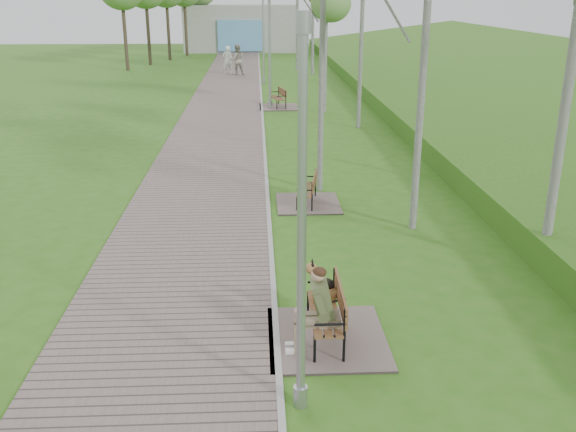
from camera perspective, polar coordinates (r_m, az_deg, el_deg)
name	(u,v)px	position (r m, az deg, el deg)	size (l,w,h in m)	color
ground	(276,325)	(10.48, -1.10, -9.69)	(120.00, 120.00, 0.00)	#306416
walkway	(225,104)	(31.12, -5.63, 9.85)	(3.50, 67.00, 0.04)	#71615B
kerb	(262,104)	(31.08, -2.36, 9.93)	(0.10, 67.00, 0.05)	#999993
embankment	(520,108)	(32.04, 19.96, 9.04)	(14.00, 70.00, 1.60)	#487826
building_north	(241,28)	(60.23, -4.17, 16.32)	(10.00, 5.20, 4.00)	#9E9E99
bench_main	(322,315)	(9.86, 3.02, -8.80)	(1.81, 2.01, 1.57)	#71615B
bench_second	(307,198)	(16.18, 1.67, 1.64)	(1.57, 1.75, 0.97)	#71615B
bench_third	(278,103)	(30.16, -0.90, 9.99)	(1.77, 1.97, 1.09)	#71615B
lamp_post_near	(302,242)	(7.58, 1.22, -2.31)	(0.19, 0.19, 4.90)	#9B9EA3
lamp_post_second	(270,51)	(29.64, -1.64, 14.45)	(0.21, 0.21, 5.52)	#9B9EA3
lamp_post_third	(263,43)	(38.14, -2.20, 15.11)	(0.19, 0.19, 4.92)	#9B9EA3
lamp_post_far	(263,22)	(58.10, -2.23, 16.84)	(0.21, 0.21, 5.55)	#9B9EA3
pedestrian_near	(228,60)	(43.03, -5.39, 13.64)	(0.65, 0.43, 1.79)	white
pedestrian_far	(237,60)	(42.25, -4.55, 13.66)	(0.94, 0.73, 1.94)	gray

